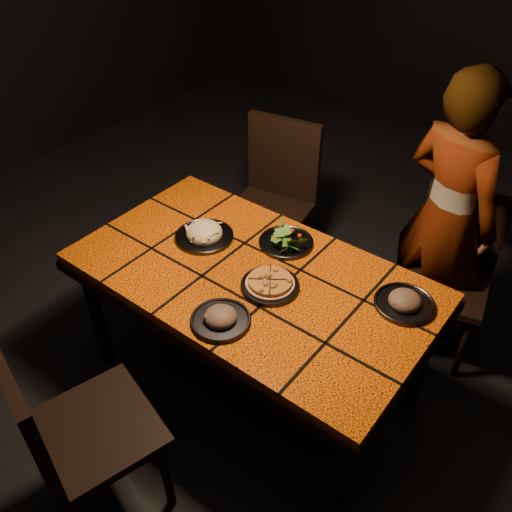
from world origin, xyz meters
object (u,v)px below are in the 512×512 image
Objects in this scene: plate_pasta at (204,234)px; chair_near at (66,430)px; dining_table at (251,286)px; diner at (447,216)px; plate_pizza at (270,284)px; chair_far_left at (275,193)px; chair_far_right at (452,264)px.

chair_near is at bearing -77.53° from plate_pasta.
diner reaches higher than dining_table.
chair_far_left is at bearing 125.05° from plate_pizza.
plate_pasta is (-0.22, 1.02, 0.20)m from chair_near.
chair_far_left is at bearing 25.44° from diner.
dining_table is 1.78× the size of chair_far_right.
chair_near reaches higher than plate_pasta.
chair_far_left reaches higher than plate_pasta.
diner is at bearing -92.77° from chair_near.
chair_near is at bearing -88.77° from chair_far_left.
diner is 1.03m from plate_pizza.
plate_pizza is 0.47m from plate_pasta.
dining_table is 0.96m from chair_near.
diner is at bearing 45.41° from plate_pasta.
chair_near is at bearing -123.43° from chair_far_right.
chair_far_left reaches higher than chair_far_right.
chair_near is at bearing -96.95° from dining_table.
dining_table is 1.10m from chair_far_right.
chair_far_left is 1.05m from plate_pizza.
plate_pasta is at bearing 169.01° from dining_table.
diner is (0.99, 0.11, 0.19)m from chair_far_left.
chair_far_left is at bearing 172.28° from chair_far_right.
chair_far_right is (1.08, 0.08, -0.06)m from chair_far_left.
chair_far_right is 3.23× the size of plate_pasta.
chair_near is at bearing 90.48° from diner.
chair_near is 1.81m from chair_far_left.
chair_far_right is at bearing 41.41° from plate_pasta.
chair_far_left is 1.11× the size of chair_far_right.
dining_table is 1.05× the size of diner.
chair_near reaches higher than chair_far_right.
chair_near is 0.65× the size of diner.
diner reaches higher than plate_pizza.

